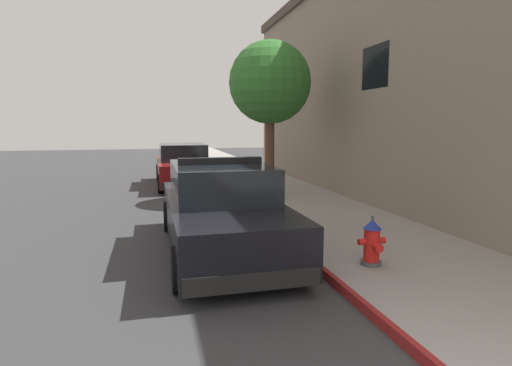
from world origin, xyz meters
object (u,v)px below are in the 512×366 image
parked_car_silver_ahead (183,166)px  fire_hydrant (372,242)px  police_cruiser (221,210)px  street_tree (270,83)px

parked_car_silver_ahead → fire_hydrant: 10.46m
fire_hydrant → police_cruiser: bearing=139.5°
parked_car_silver_ahead → fire_hydrant: parked_car_silver_ahead is taller
police_cruiser → fire_hydrant: bearing=-40.5°
parked_car_silver_ahead → fire_hydrant: bearing=-78.6°
police_cruiser → parked_car_silver_ahead: size_ratio=1.00×
police_cruiser → fire_hydrant: police_cruiser is taller
police_cruiser → street_tree: 6.02m
police_cruiser → parked_car_silver_ahead: bearing=90.3°
parked_car_silver_ahead → fire_hydrant: size_ratio=6.37×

